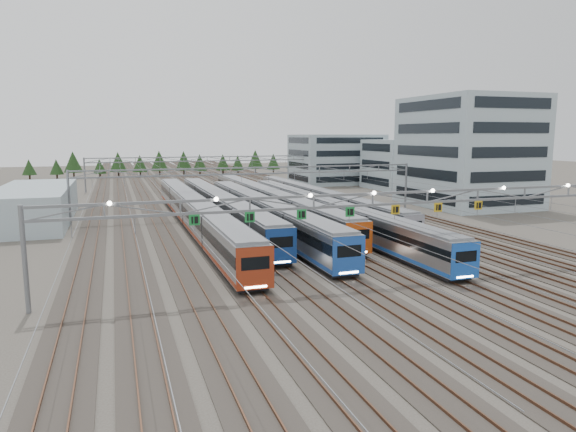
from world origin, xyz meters
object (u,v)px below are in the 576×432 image
object	(u,v)px
train_c	(263,212)
train_e	(324,211)
gantry_near	(373,202)
gantry_mid	(255,176)
train_b	(221,207)
train_d	(267,200)
train_f	(319,199)
gantry_far	(207,163)
train_a	(194,212)
depot_bldg_mid	(401,164)
depot_bldg_south	(467,152)
west_shed	(35,205)
depot_bldg_north	(336,159)

from	to	relation	value
train_c	train_e	distance (m)	9.03
gantry_near	gantry_mid	xyz separation A→B (m)	(0.05, 40.12, -0.70)
train_b	gantry_mid	size ratio (longest dim) A/B	1.05
train_d	gantry_near	size ratio (longest dim) A/B	1.22
train_d	gantry_mid	world-z (taller)	gantry_mid
train_f	gantry_far	distance (m)	46.26
train_a	train_c	xyz separation A→B (m)	(9.00, -3.64, -0.01)
depot_bldg_mid	depot_bldg_south	bearing A→B (deg)	-97.94
train_f	train_b	bearing A→B (deg)	-163.37
train_b	west_shed	world-z (taller)	west_shed
train_d	depot_bldg_south	distance (m)	38.96
train_a	depot_bldg_north	bearing A→B (deg)	50.66
train_a	gantry_near	distance (m)	33.86
train_d	gantry_far	xyz separation A→B (m)	(-2.25, 43.95, 4.12)
train_b	gantry_far	size ratio (longest dim) A/B	1.05
gantry_far	train_b	bearing A→B (deg)	-97.68
gantry_far	depot_bldg_north	bearing A→B (deg)	6.76
train_c	train_d	distance (m)	13.97
train_a	train_b	distance (m)	5.69
train_d	train_f	xyz separation A→B (m)	(9.00, -0.72, -0.15)
depot_bldg_north	west_shed	bearing A→B (deg)	-146.89
gantry_near	gantry_far	size ratio (longest dim) A/B	1.00
depot_bldg_north	gantry_near	bearing A→B (deg)	-112.04
train_c	gantry_mid	size ratio (longest dim) A/B	0.99
train_d	gantry_far	distance (m)	44.20
gantry_far	depot_bldg_mid	xyz separation A→B (m)	(44.59, -15.46, -0.42)
train_b	train_d	bearing A→B (deg)	34.11
gantry_far	depot_bldg_south	distance (m)	60.97
gantry_near	depot_bldg_south	xyz separation A→B (m)	(40.45, 39.59, 2.90)
depot_bldg_mid	gantry_far	bearing A→B (deg)	160.88
depot_bldg_north	train_e	bearing A→B (deg)	-115.29
gantry_near	gantry_mid	bearing A→B (deg)	89.93
gantry_mid	train_f	bearing A→B (deg)	1.71
depot_bldg_mid	gantry_mid	bearing A→B (deg)	-146.48
train_a	gantry_near	xyz separation A→B (m)	(11.20, -31.59, 4.76)
gantry_far	depot_bldg_north	size ratio (longest dim) A/B	2.56
gantry_far	depot_bldg_north	distance (m)	36.39
train_e	train_f	xyz separation A→B (m)	(4.50, 13.24, -0.04)
train_c	train_e	bearing A→B (deg)	-4.66
train_a	train_e	world-z (taller)	train_a
train_c	gantry_mid	bearing A→B (deg)	79.52
train_e	train_f	distance (m)	13.98
train_d	gantry_near	distance (m)	41.52
train_e	depot_bldg_north	world-z (taller)	depot_bldg_north
train_e	gantry_far	size ratio (longest dim) A/B	1.12
train_d	train_c	bearing A→B (deg)	-108.79
train_d	train_e	distance (m)	14.66
depot_bldg_south	gantry_far	bearing A→B (deg)	131.59
train_d	gantry_mid	bearing A→B (deg)	-154.88
train_a	west_shed	distance (m)	25.25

